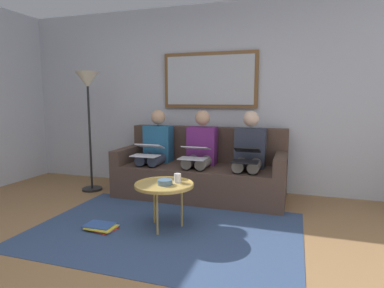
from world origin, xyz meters
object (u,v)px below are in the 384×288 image
object	(u,v)px
person_left	(249,154)
person_middle	(200,151)
person_right	(156,149)
couch	(202,172)
bowl	(165,182)
coffee_table	(164,185)
magazine_stack	(101,227)
framed_mirror	(210,80)
laptop_white	(148,150)
cup	(178,178)
laptop_black	(246,155)
standing_lamp	(88,93)
laptop_silver	(195,152)

from	to	relation	value
person_left	person_middle	bearing A→B (deg)	0.00
person_right	couch	bearing A→B (deg)	-173.87
bowl	person_right	world-z (taller)	person_right
coffee_table	person_middle	xyz separation A→B (m)	(-0.03, -1.15, 0.17)
couch	person_middle	bearing A→B (deg)	90.00
couch	bowl	xyz separation A→B (m)	(0.01, 1.24, 0.17)
person_right	magazine_stack	world-z (taller)	person_right
person_middle	framed_mirror	bearing A→B (deg)	-90.00
framed_mirror	coffee_table	bearing A→B (deg)	88.95
person_middle	laptop_white	world-z (taller)	person_middle
cup	laptop_black	size ratio (longest dim) A/B	0.24
framed_mirror	laptop_black	xyz separation A→B (m)	(-0.64, 0.69, -0.92)
cup	person_right	size ratio (longest dim) A/B	0.08
laptop_white	standing_lamp	size ratio (longest dim) A/B	0.21
framed_mirror	laptop_white	distance (m)	1.32
person_middle	person_right	bearing A→B (deg)	0.00
person_right	laptop_white	size ratio (longest dim) A/B	3.27
framed_mirror	laptop_white	world-z (taller)	framed_mirror
coffee_table	cup	size ratio (longest dim) A/B	6.54
person_middle	person_right	world-z (taller)	same
laptop_white	magazine_stack	bearing A→B (deg)	91.15
coffee_table	person_right	xyz separation A→B (m)	(0.61, -1.15, 0.17)
framed_mirror	cup	world-z (taller)	framed_mirror
laptop_white	laptop_black	bearing A→B (deg)	-179.59
coffee_table	magazine_stack	world-z (taller)	coffee_table
cup	laptop_white	world-z (taller)	laptop_white
cup	laptop_white	bearing A→B (deg)	-48.52
cup	magazine_stack	world-z (taller)	cup
cup	magazine_stack	size ratio (longest dim) A/B	0.27
coffee_table	magazine_stack	distance (m)	0.76
framed_mirror	cup	xyz separation A→B (m)	(-0.08, 1.51, -1.05)
laptop_white	framed_mirror	bearing A→B (deg)	-132.49
couch	standing_lamp	distance (m)	1.90
coffee_table	magazine_stack	size ratio (longest dim) A/B	1.74
coffee_table	person_left	size ratio (longest dim) A/B	0.52
framed_mirror	person_middle	size ratio (longest dim) A/B	1.19
coffee_table	standing_lamp	size ratio (longest dim) A/B	0.35
cup	person_middle	bearing A→B (deg)	-85.87
framed_mirror	laptop_silver	bearing A→B (deg)	90.00
person_right	standing_lamp	world-z (taller)	standing_lamp
coffee_table	bowl	distance (m)	0.05
magazine_stack	coffee_table	bearing A→B (deg)	-158.71
laptop_black	laptop_silver	xyz separation A→B (m)	(0.64, 0.01, -0.00)
person_left	laptop_black	size ratio (longest dim) A/B	2.99
person_middle	magazine_stack	size ratio (longest dim) A/B	3.36
cup	laptop_black	world-z (taller)	laptop_black
bowl	person_middle	bearing A→B (deg)	-90.44
magazine_stack	standing_lamp	size ratio (longest dim) A/B	0.20
couch	laptop_white	distance (m)	0.78
framed_mirror	magazine_stack	size ratio (longest dim) A/B	3.99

